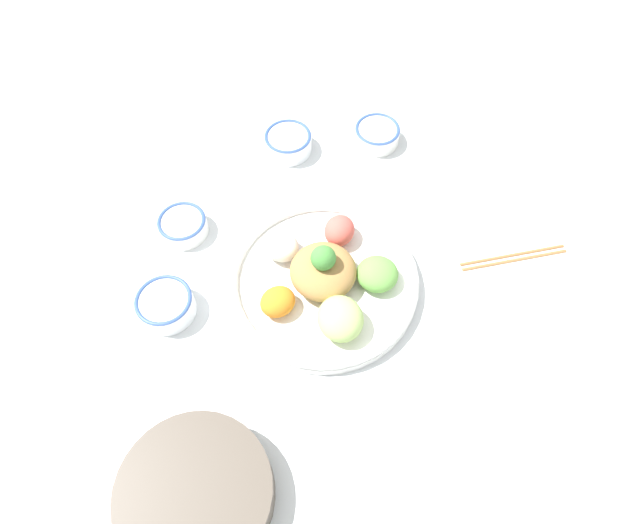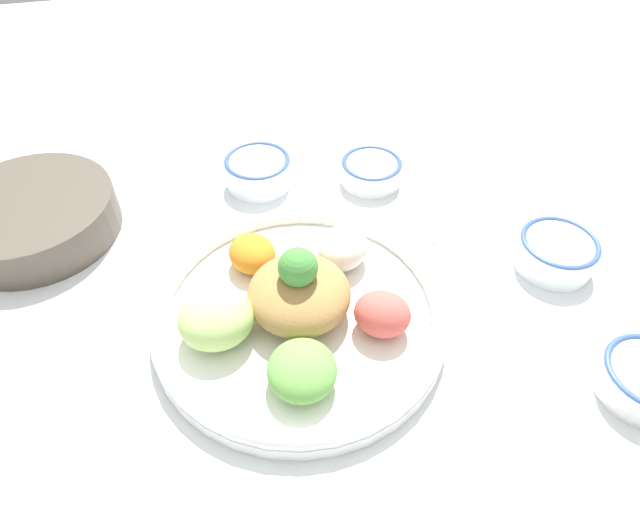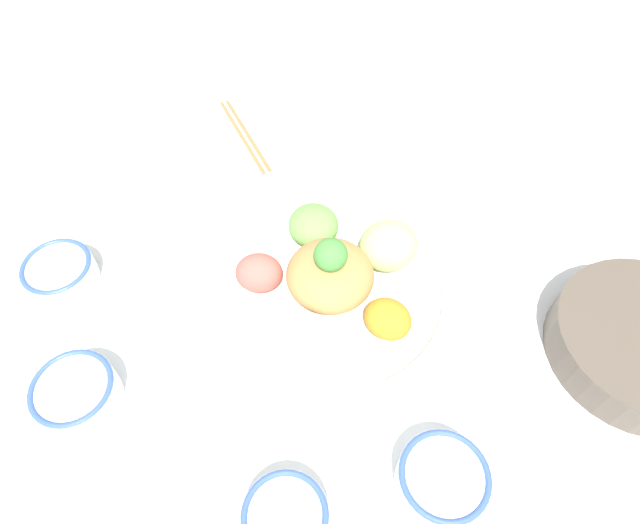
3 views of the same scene
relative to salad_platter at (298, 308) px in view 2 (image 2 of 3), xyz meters
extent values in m
plane|color=white|center=(0.02, 0.00, -0.03)|extent=(2.40, 2.40, 0.00)
cylinder|color=white|center=(0.00, 0.00, -0.02)|extent=(0.35, 0.35, 0.02)
torus|color=white|center=(0.00, 0.00, 0.00)|extent=(0.35, 0.35, 0.02)
ellipsoid|color=white|center=(-0.07, 0.07, 0.02)|extent=(0.09, 0.09, 0.05)
ellipsoid|color=orange|center=(-0.09, -0.04, 0.01)|extent=(0.08, 0.08, 0.04)
ellipsoid|color=#B7DB7A|center=(0.01, -0.09, 0.02)|extent=(0.09, 0.10, 0.06)
ellipsoid|color=#6BAD4C|center=(0.09, -0.01, 0.02)|extent=(0.09, 0.09, 0.05)
ellipsoid|color=#E55B51|center=(0.04, 0.09, 0.02)|extent=(0.08, 0.08, 0.05)
ellipsoid|color=#AD7F47|center=(0.00, 0.00, 0.02)|extent=(0.12, 0.12, 0.06)
sphere|color=#478E3D|center=(0.00, 0.00, 0.07)|extent=(0.04, 0.04, 0.04)
cylinder|color=white|center=(-0.02, 0.35, -0.01)|extent=(0.10, 0.10, 0.04)
torus|color=#38569E|center=(-0.02, 0.35, 0.01)|extent=(0.10, 0.10, 0.01)
cylinder|color=#5B3319|center=(-0.02, 0.35, 0.01)|extent=(0.08, 0.08, 0.00)
cylinder|color=white|center=(-0.25, 0.17, -0.01)|extent=(0.09, 0.09, 0.04)
torus|color=#38569E|center=(-0.25, 0.17, 0.01)|extent=(0.09, 0.09, 0.01)
cylinder|color=#DBB251|center=(-0.25, 0.17, 0.00)|extent=(0.08, 0.08, 0.00)
cylinder|color=white|center=(-0.29, 0.00, -0.01)|extent=(0.10, 0.10, 0.04)
torus|color=#38569E|center=(-0.29, 0.00, 0.01)|extent=(0.10, 0.10, 0.01)
cylinder|color=white|center=(-0.29, 0.00, 0.01)|extent=(0.08, 0.08, 0.00)
cylinder|color=#51473D|center=(-0.25, -0.33, 0.00)|extent=(0.23, 0.23, 0.06)
ellipsoid|color=tan|center=(-0.25, -0.33, 0.02)|extent=(0.20, 0.20, 0.02)
cube|color=white|center=(-0.09, 0.18, -0.02)|extent=(0.03, 0.08, 0.01)
ellipsoid|color=white|center=(-0.10, 0.24, -0.02)|extent=(0.05, 0.05, 0.01)
camera|label=1|loc=(-0.09, -0.47, 0.85)|focal=30.00mm
camera|label=2|loc=(0.40, -0.07, 0.49)|focal=30.00mm
camera|label=3|loc=(-0.37, 0.18, 0.62)|focal=30.00mm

